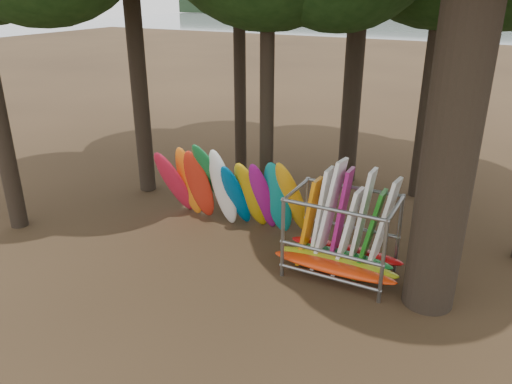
% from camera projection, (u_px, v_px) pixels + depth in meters
% --- Properties ---
extents(ground, '(120.00, 120.00, 0.00)m').
position_uv_depth(ground, '(251.00, 267.00, 12.66)').
color(ground, '#47331E').
rests_on(ground, ground).
extents(lake, '(160.00, 160.00, 0.00)m').
position_uv_depth(lake, '(480.00, 44.00, 61.76)').
color(lake, gray).
rests_on(lake, ground).
extents(far_shore, '(160.00, 4.00, 4.00)m').
position_uv_depth(far_shore, '(505.00, 10.00, 101.92)').
color(far_shore, black).
rests_on(far_shore, ground).
extents(kayak_row, '(4.62, 2.17, 2.84)m').
position_uv_depth(kayak_row, '(231.00, 190.00, 14.25)').
color(kayak_row, red).
rests_on(kayak_row, ground).
extents(storage_rack, '(3.07, 1.50, 2.92)m').
position_uv_depth(storage_rack, '(341.00, 238.00, 12.04)').
color(storage_rack, gray).
rests_on(storage_rack, ground).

